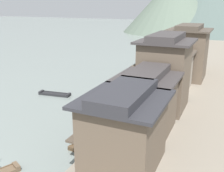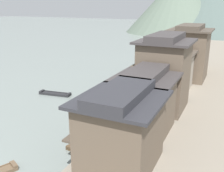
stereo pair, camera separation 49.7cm
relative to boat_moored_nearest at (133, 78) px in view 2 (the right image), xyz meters
The scene contains 17 objects.
riverbank_right 13.94m from the boat_moored_nearest, ahead, with size 18.00×110.00×0.75m, color gray.
boat_moored_nearest is the anchor object (origin of this frame).
boat_moored_second 22.64m from the boat_moored_nearest, 81.69° to the right, with size 1.18×3.56×0.62m.
boat_moored_third 14.36m from the boat_moored_nearest, 120.92° to the right, with size 4.86×1.76×0.44m.
boat_moored_far 10.76m from the boat_moored_nearest, 70.90° to the right, with size 1.26×5.73×0.68m.
boat_midriver_drifting 11.37m from the boat_moored_nearest, 75.96° to the left, with size 1.72×4.17×0.65m.
boat_midriver_upstream 20.07m from the boat_moored_nearest, 82.24° to the left, with size 1.31×5.19×0.45m.
house_waterfront_nearest 26.46m from the boat_moored_nearest, 71.28° to the right, with size 6.36×6.67×6.14m.
house_waterfront_second 20.71m from the boat_moored_nearest, 66.20° to the right, with size 6.00×6.40×6.14m.
house_waterfront_tall 15.59m from the boat_moored_nearest, 55.68° to the right, with size 6.25×6.75×8.74m.
house_waterfront_narrow 10.05m from the boat_moored_nearest, 31.69° to the right, with size 5.53×7.16×6.14m.
house_waterfront_far 10.20m from the boat_moored_nearest, 14.30° to the left, with size 6.91×7.33×8.74m.
house_waterfront_end 13.04m from the boat_moored_nearest, 49.28° to the left, with size 5.89×6.08×6.14m.
mooring_post_dock_near 26.69m from the boat_moored_nearest, 78.62° to the right, with size 0.20×0.20×0.92m, color #473828.
mooring_post_dock_mid 18.91m from the boat_moored_nearest, 73.82° to the right, with size 0.20×0.20×0.99m, color #473828.
hill_far_west 91.59m from the boat_moored_nearest, 88.82° to the left, with size 63.86×63.86×21.72m, color #4C5B56.
hill_far_centre 84.21m from the boat_moored_nearest, 97.17° to the left, with size 46.01×46.01×25.55m, color #5B6B5B.
Camera 2 is at (17.54, -10.21, 12.68)m, focal length 41.84 mm.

